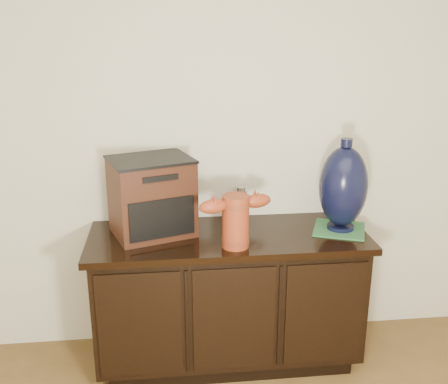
{
  "coord_description": "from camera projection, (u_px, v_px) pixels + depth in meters",
  "views": [
    {
      "loc": [
        -0.3,
        -0.3,
        1.81
      ],
      "look_at": [
        -0.03,
        2.18,
        1.0
      ],
      "focal_mm": 42.0,
      "sensor_mm": 36.0,
      "label": 1
    }
  ],
  "objects": [
    {
      "name": "sideboard",
      "position": [
        228.0,
        297.0,
        2.86
      ],
      "size": [
        1.46,
        0.56,
        0.75
      ],
      "color": "black",
      "rests_on": "ground"
    },
    {
      "name": "terracotta_vessel",
      "position": [
        236.0,
        218.0,
        2.55
      ],
      "size": [
        0.38,
        0.17,
        0.27
      ],
      "rotation": [
        0.0,
        0.0,
        0.26
      ],
      "color": "#9C3D1C",
      "rests_on": "sideboard"
    },
    {
      "name": "tv_radio",
      "position": [
        152.0,
        196.0,
        2.7
      ],
      "size": [
        0.49,
        0.44,
        0.41
      ],
      "rotation": [
        0.0,
        0.0,
        0.33
      ],
      "color": "#36190D",
      "rests_on": "sideboard"
    },
    {
      "name": "green_mat",
      "position": [
        339.0,
        229.0,
        2.8
      ],
      "size": [
        0.34,
        0.34,
        0.01
      ],
      "primitive_type": "cube",
      "rotation": [
        0.0,
        0.0,
        -0.37
      ],
      "color": "#2D6539",
      "rests_on": "sideboard"
    },
    {
      "name": "lamp_base",
      "position": [
        343.0,
        187.0,
        2.73
      ],
      "size": [
        0.33,
        0.33,
        0.49
      ],
      "rotation": [
        0.0,
        0.0,
        -0.37
      ],
      "color": "black",
      "rests_on": "green_mat"
    },
    {
      "name": "spray_can",
      "position": [
        241.0,
        203.0,
        2.92
      ],
      "size": [
        0.07,
        0.07,
        0.19
      ],
      "color": "#550F0E",
      "rests_on": "sideboard"
    }
  ]
}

